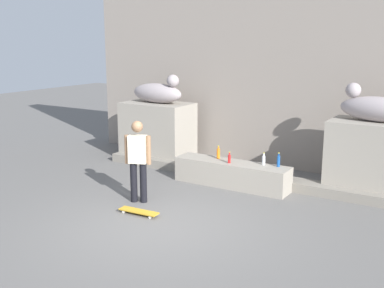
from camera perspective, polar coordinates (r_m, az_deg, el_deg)
The scene contains 14 objects.
ground_plane at distance 8.51m, azimuth -3.70°, elevation -9.85°, with size 40.00×40.00×0.00m, color #605E5B.
facade_wall at distance 12.31m, azimuth 9.95°, elevation 10.70°, with size 10.76×0.60×5.74m, color gray.
pedestal_left at distance 12.83m, azimuth -4.17°, elevation 1.52°, with size 1.85×1.11×1.56m, color gray.
pedestal_right at distance 10.65m, azimuth 21.12°, elevation -1.62°, with size 1.85×1.11×1.56m, color gray.
statue_reclining_left at distance 12.64m, azimuth -4.12°, elevation 6.25°, with size 1.65×0.72×0.78m.
statue_reclining_right at distance 10.47m, azimuth 21.40°, elevation 4.07°, with size 1.67×0.80×0.78m.
ledge_block at distance 10.63m, azimuth 4.80°, elevation -3.63°, with size 2.65×0.60×0.56m, color gray.
skater at distance 9.46m, azimuth -6.55°, elevation -1.68°, with size 0.51×0.32×1.67m.
skateboard at distance 9.03m, azimuth -6.46°, elevation -8.09°, with size 0.81×0.25×0.08m.
bottle_red at distance 10.45m, azimuth 4.53°, elevation -1.76°, with size 0.06×0.06×0.25m.
bottle_clear at distance 10.38m, azimuth 8.66°, elevation -1.92°, with size 0.07×0.07×0.27m.
bottle_orange at distance 10.81m, azimuth 3.20°, elevation -1.12°, with size 0.08×0.08×0.30m.
bottle_blue at distance 10.27m, azimuth 10.41°, elevation -2.03°, with size 0.07×0.07×0.31m.
stair_step at distance 11.11m, azimuth 5.96°, elevation -3.86°, with size 7.45×0.50×0.21m, color gray.
Camera 1 is at (4.56, -6.40, 3.25)m, focal length 44.13 mm.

